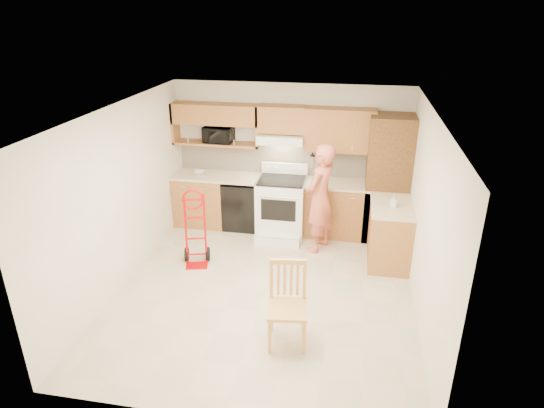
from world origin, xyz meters
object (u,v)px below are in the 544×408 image
(microwave, at_px, (219,135))
(hand_truck, at_px, (195,231))
(person, at_px, (320,199))
(dining_chair, at_px, (287,306))
(range, at_px, (281,203))

(microwave, distance_m, hand_truck, 1.89)
(person, bearing_deg, microwave, -89.26)
(microwave, height_order, dining_chair, microwave)
(range, relative_size, dining_chair, 1.17)
(microwave, height_order, range, microwave)
(microwave, relative_size, person, 0.28)
(range, xyz_separation_m, person, (0.68, -0.39, 0.29))
(range, height_order, dining_chair, range)
(range, distance_m, dining_chair, 2.80)
(microwave, relative_size, dining_chair, 0.49)
(microwave, distance_m, person, 2.10)
(microwave, height_order, person, microwave)
(hand_truck, xyz_separation_m, dining_chair, (1.63, -1.55, -0.05))
(microwave, bearing_deg, hand_truck, -83.40)
(range, bearing_deg, microwave, 163.21)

